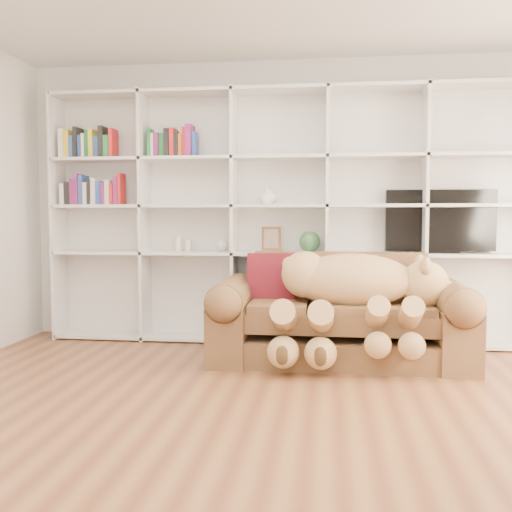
# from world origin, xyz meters

# --- Properties ---
(floor) EXTENTS (5.00, 5.00, 0.00)m
(floor) POSITION_xyz_m (0.00, 0.00, 0.00)
(floor) COLOR brown
(floor) RESTS_ON ground
(wall_back) EXTENTS (5.00, 0.02, 2.70)m
(wall_back) POSITION_xyz_m (0.00, 2.50, 1.35)
(wall_back) COLOR white
(wall_back) RESTS_ON floor
(bookshelf) EXTENTS (4.43, 0.35, 2.40)m
(bookshelf) POSITION_xyz_m (-0.24, 2.36, 1.31)
(bookshelf) COLOR silver
(bookshelf) RESTS_ON floor
(sofa) EXTENTS (2.11, 0.91, 0.89)m
(sofa) POSITION_xyz_m (0.55, 1.69, 0.33)
(sofa) COLOR brown
(sofa) RESTS_ON floor
(teddy_bear) EXTENTS (1.47, 0.83, 0.85)m
(teddy_bear) POSITION_xyz_m (0.65, 1.52, 0.60)
(teddy_bear) COLOR tan
(teddy_bear) RESTS_ON sofa
(throw_pillow) EXTENTS (0.43, 0.24, 0.44)m
(throw_pillow) POSITION_xyz_m (-0.03, 1.84, 0.66)
(throw_pillow) COLOR maroon
(throw_pillow) RESTS_ON sofa
(tv) EXTENTS (0.98, 0.18, 0.58)m
(tv) POSITION_xyz_m (1.47, 2.35, 1.15)
(tv) COLOR black
(tv) RESTS_ON bookshelf
(picture_frame) EXTENTS (0.18, 0.05, 0.23)m
(picture_frame) POSITION_xyz_m (-0.08, 2.30, 0.99)
(picture_frame) COLOR #53341C
(picture_frame) RESTS_ON bookshelf
(green_vase) EXTENTS (0.20, 0.20, 0.20)m
(green_vase) POSITION_xyz_m (0.28, 2.30, 0.96)
(green_vase) COLOR #315F35
(green_vase) RESTS_ON bookshelf
(figurine_tall) EXTENTS (0.07, 0.07, 0.14)m
(figurine_tall) POSITION_xyz_m (-1.00, 2.30, 0.94)
(figurine_tall) COLOR beige
(figurine_tall) RESTS_ON bookshelf
(figurine_short) EXTENTS (0.07, 0.07, 0.11)m
(figurine_short) POSITION_xyz_m (-0.90, 2.30, 0.92)
(figurine_short) COLOR beige
(figurine_short) RESTS_ON bookshelf
(snow_globe) EXTENTS (0.12, 0.12, 0.12)m
(snow_globe) POSITION_xyz_m (-0.56, 2.30, 0.93)
(snow_globe) COLOR silver
(snow_globe) RESTS_ON bookshelf
(shelf_vase) EXTENTS (0.21, 0.21, 0.17)m
(shelf_vase) POSITION_xyz_m (-0.12, 2.30, 1.40)
(shelf_vase) COLOR white
(shelf_vase) RESTS_ON bookshelf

